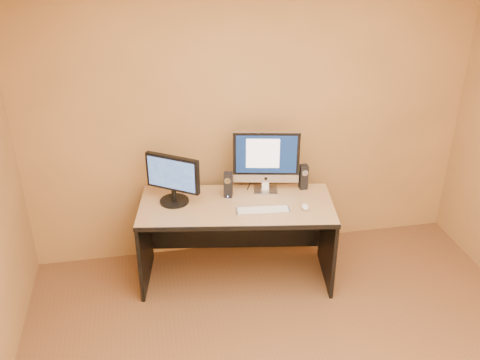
# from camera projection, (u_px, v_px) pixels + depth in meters

# --- Properties ---
(walls) EXTENTS (4.00, 4.00, 2.60)m
(walls) POSITION_uv_depth(u_px,v_px,m) (324.00, 246.00, 2.94)
(walls) COLOR #AC7D45
(walls) RESTS_ON ground
(desk) EXTENTS (1.71, 0.95, 0.75)m
(desk) POSITION_uv_depth(u_px,v_px,m) (237.00, 242.00, 4.62)
(desk) COLOR tan
(desk) RESTS_ON ground
(imac) EXTENTS (0.61, 0.32, 0.56)m
(imac) POSITION_uv_depth(u_px,v_px,m) (266.00, 162.00, 4.54)
(imac) COLOR #B0AFB4
(imac) RESTS_ON desk
(second_monitor) EXTENTS (0.54, 0.47, 0.42)m
(second_monitor) POSITION_uv_depth(u_px,v_px,m) (173.00, 180.00, 4.39)
(second_monitor) COLOR black
(second_monitor) RESTS_ON desk
(speaker_left) EXTENTS (0.09, 0.09, 0.22)m
(speaker_left) POSITION_uv_depth(u_px,v_px,m) (228.00, 185.00, 4.53)
(speaker_left) COLOR black
(speaker_left) RESTS_ON desk
(speaker_right) EXTENTS (0.07, 0.07, 0.22)m
(speaker_right) POSITION_uv_depth(u_px,v_px,m) (303.00, 177.00, 4.66)
(speaker_right) COLOR black
(speaker_right) RESTS_ON desk
(keyboard) EXTENTS (0.44, 0.16, 0.02)m
(keyboard) POSITION_uv_depth(u_px,v_px,m) (263.00, 210.00, 4.35)
(keyboard) COLOR silver
(keyboard) RESTS_ON desk
(mouse) EXTENTS (0.07, 0.11, 0.04)m
(mouse) POSITION_uv_depth(u_px,v_px,m) (305.00, 207.00, 4.38)
(mouse) COLOR silver
(mouse) RESTS_ON desk
(cable_a) EXTENTS (0.01, 0.22, 0.01)m
(cable_a) POSITION_uv_depth(u_px,v_px,m) (268.00, 186.00, 4.73)
(cable_a) COLOR black
(cable_a) RESTS_ON desk
(cable_b) EXTENTS (0.08, 0.17, 0.01)m
(cable_b) POSITION_uv_depth(u_px,v_px,m) (249.00, 185.00, 4.75)
(cable_b) COLOR black
(cable_b) RESTS_ON desk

